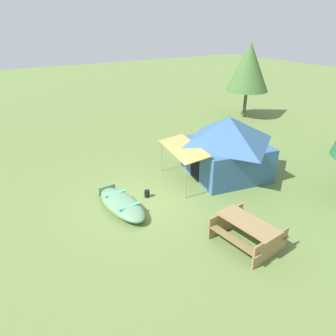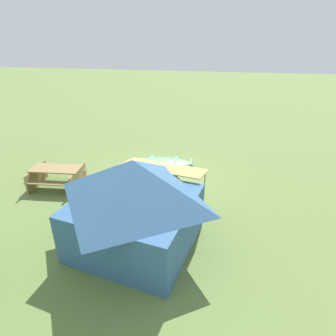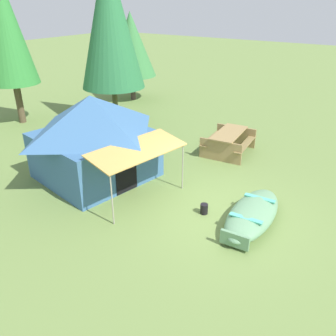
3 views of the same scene
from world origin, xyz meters
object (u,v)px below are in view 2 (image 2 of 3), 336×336
object	(u,v)px
canvas_cabin_tent	(135,203)
cooler_box	(135,212)
picnic_table	(57,175)
fuel_can	(165,178)
beached_rowboat	(164,163)

from	to	relation	value
canvas_cabin_tent	cooler_box	distance (m)	1.72
picnic_table	cooler_box	distance (m)	3.92
cooler_box	fuel_can	bearing A→B (deg)	-99.37
canvas_cabin_tent	fuel_can	world-z (taller)	canvas_cabin_tent
canvas_cabin_tent	fuel_can	distance (m)	4.08
picnic_table	canvas_cabin_tent	bearing A→B (deg)	146.84
beached_rowboat	fuel_can	distance (m)	1.25
picnic_table	fuel_can	world-z (taller)	picnic_table
canvas_cabin_tent	cooler_box	size ratio (longest dim) A/B	8.23
picnic_table	cooler_box	size ratio (longest dim) A/B	3.61
picnic_table	fuel_can	distance (m)	4.27
cooler_box	beached_rowboat	bearing A→B (deg)	-91.78
canvas_cabin_tent	picnic_table	world-z (taller)	canvas_cabin_tent
beached_rowboat	canvas_cabin_tent	xyz separation A→B (m)	(-0.31, 5.09, 1.11)
beached_rowboat	cooler_box	world-z (taller)	beached_rowboat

